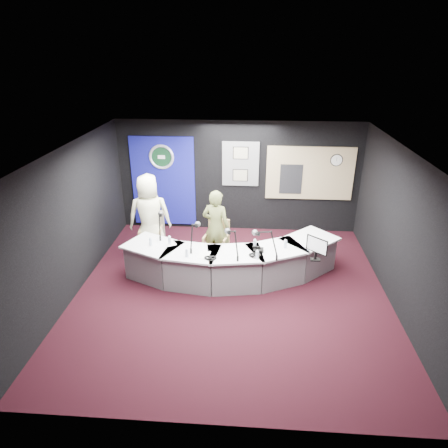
# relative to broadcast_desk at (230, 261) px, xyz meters

# --- Properties ---
(ground) EXTENTS (6.00, 6.00, 0.00)m
(ground) POSITION_rel_broadcast_desk_xyz_m (0.05, -0.55, -0.38)
(ground) COLOR black
(ground) RESTS_ON ground
(ceiling) EXTENTS (6.00, 6.00, 0.02)m
(ceiling) POSITION_rel_broadcast_desk_xyz_m (0.05, -0.55, 2.42)
(ceiling) COLOR silver
(ceiling) RESTS_ON ground
(wall_back) EXTENTS (6.00, 0.02, 2.80)m
(wall_back) POSITION_rel_broadcast_desk_xyz_m (0.05, 2.45, 1.02)
(wall_back) COLOR black
(wall_back) RESTS_ON ground
(wall_front) EXTENTS (6.00, 0.02, 2.80)m
(wall_front) POSITION_rel_broadcast_desk_xyz_m (0.05, -3.55, 1.02)
(wall_front) COLOR black
(wall_front) RESTS_ON ground
(wall_left) EXTENTS (0.02, 6.00, 2.80)m
(wall_left) POSITION_rel_broadcast_desk_xyz_m (-2.95, -0.55, 1.02)
(wall_left) COLOR black
(wall_left) RESTS_ON ground
(wall_right) EXTENTS (0.02, 6.00, 2.80)m
(wall_right) POSITION_rel_broadcast_desk_xyz_m (3.05, -0.55, 1.02)
(wall_right) COLOR black
(wall_right) RESTS_ON ground
(broadcast_desk) EXTENTS (4.50, 1.90, 0.75)m
(broadcast_desk) POSITION_rel_broadcast_desk_xyz_m (0.00, 0.00, 0.00)
(broadcast_desk) COLOR silver
(broadcast_desk) RESTS_ON ground
(backdrop_panel) EXTENTS (1.60, 0.05, 2.30)m
(backdrop_panel) POSITION_rel_broadcast_desk_xyz_m (-1.85, 2.42, 0.88)
(backdrop_panel) COLOR navy
(backdrop_panel) RESTS_ON wall_back
(agency_seal) EXTENTS (0.63, 0.07, 0.63)m
(agency_seal) POSITION_rel_broadcast_desk_xyz_m (-1.85, 2.38, 1.52)
(agency_seal) COLOR silver
(agency_seal) RESTS_ON backdrop_panel
(seal_center) EXTENTS (0.48, 0.01, 0.48)m
(seal_center) POSITION_rel_broadcast_desk_xyz_m (-1.85, 2.38, 1.52)
(seal_center) COLOR #0E341B
(seal_center) RESTS_ON backdrop_panel
(pinboard) EXTENTS (0.90, 0.04, 1.10)m
(pinboard) POSITION_rel_broadcast_desk_xyz_m (0.10, 2.42, 1.38)
(pinboard) COLOR slate
(pinboard) RESTS_ON wall_back
(framed_photo_upper) EXTENTS (0.34, 0.02, 0.27)m
(framed_photo_upper) POSITION_rel_broadcast_desk_xyz_m (0.10, 2.39, 1.65)
(framed_photo_upper) COLOR gray
(framed_photo_upper) RESTS_ON pinboard
(framed_photo_lower) EXTENTS (0.34, 0.02, 0.27)m
(framed_photo_lower) POSITION_rel_broadcast_desk_xyz_m (0.10, 2.39, 1.09)
(framed_photo_lower) COLOR gray
(framed_photo_lower) RESTS_ON pinboard
(booth_window_frame) EXTENTS (2.12, 0.06, 1.32)m
(booth_window_frame) POSITION_rel_broadcast_desk_xyz_m (1.80, 2.42, 1.18)
(booth_window_frame) COLOR tan
(booth_window_frame) RESTS_ON wall_back
(booth_glow) EXTENTS (2.00, 0.02, 1.20)m
(booth_glow) POSITION_rel_broadcast_desk_xyz_m (1.80, 2.41, 1.18)
(booth_glow) COLOR #FFEFA1
(booth_glow) RESTS_ON booth_window_frame
(equipment_rack) EXTENTS (0.55, 0.02, 0.75)m
(equipment_rack) POSITION_rel_broadcast_desk_xyz_m (1.35, 2.39, 1.03)
(equipment_rack) COLOR black
(equipment_rack) RESTS_ON booth_window_frame
(wall_clock) EXTENTS (0.28, 0.01, 0.28)m
(wall_clock) POSITION_rel_broadcast_desk_xyz_m (2.40, 2.39, 1.52)
(wall_clock) COLOR white
(wall_clock) RESTS_ON booth_window_frame
(armchair_left) EXTENTS (0.64, 0.64, 1.04)m
(armchair_left) POSITION_rel_broadcast_desk_xyz_m (-1.86, 0.90, 0.14)
(armchair_left) COLOR #A8864C
(armchair_left) RESTS_ON ground
(armchair_right) EXTENTS (0.71, 0.71, 1.06)m
(armchair_right) POSITION_rel_broadcast_desk_xyz_m (-0.35, 0.63, 0.16)
(armchair_right) COLOR #A8864C
(armchair_right) RESTS_ON ground
(draped_jacket) EXTENTS (0.51, 0.15, 0.70)m
(draped_jacket) POSITION_rel_broadcast_desk_xyz_m (-1.85, 1.14, 0.24)
(draped_jacket) COLOR slate
(draped_jacket) RESTS_ON armchair_left
(person_man) EXTENTS (1.04, 0.79, 1.91)m
(person_man) POSITION_rel_broadcast_desk_xyz_m (-1.86, 0.90, 0.58)
(person_man) COLOR #EBEBBC
(person_man) RESTS_ON ground
(person_woman) EXTENTS (0.70, 0.56, 1.68)m
(person_woman) POSITION_rel_broadcast_desk_xyz_m (-0.35, 0.63, 0.47)
(person_woman) COLOR #5E6535
(person_woman) RESTS_ON ground
(computer_monitor) EXTENTS (0.34, 0.31, 0.30)m
(computer_monitor) POSITION_rel_broadcast_desk_xyz_m (1.61, -0.49, 0.70)
(computer_monitor) COLOR black
(computer_monitor) RESTS_ON broadcast_desk
(desk_phone) EXTENTS (0.20, 0.16, 0.05)m
(desk_phone) POSITION_rel_broadcast_desk_xyz_m (0.56, -0.21, 0.40)
(desk_phone) COLOR black
(desk_phone) RESTS_ON broadcast_desk
(headphones_near) EXTENTS (0.24, 0.24, 0.04)m
(headphones_near) POSITION_rel_broadcast_desk_xyz_m (0.49, -0.41, 0.39)
(headphones_near) COLOR black
(headphones_near) RESTS_ON broadcast_desk
(headphones_far) EXTENTS (0.21, 0.21, 0.03)m
(headphones_far) POSITION_rel_broadcast_desk_xyz_m (-0.35, -0.58, 0.39)
(headphones_far) COLOR black
(headphones_far) RESTS_ON broadcast_desk
(paper_stack) EXTENTS (0.30, 0.33, 0.00)m
(paper_stack) POSITION_rel_broadcast_desk_xyz_m (-1.23, 0.01, 0.38)
(paper_stack) COLOR white
(paper_stack) RESTS_ON broadcast_desk
(notepad) EXTENTS (0.24, 0.33, 0.00)m
(notepad) POSITION_rel_broadcast_desk_xyz_m (-0.49, -0.44, 0.38)
(notepad) COLOR white
(notepad) RESTS_ON broadcast_desk
(boom_mic_a) EXTENTS (0.23, 0.73, 0.60)m
(boom_mic_a) POSITION_rel_broadcast_desk_xyz_m (-1.51, 0.41, 0.68)
(boom_mic_a) COLOR black
(boom_mic_a) RESTS_ON broadcast_desk
(boom_mic_b) EXTENTS (0.17, 0.74, 0.60)m
(boom_mic_b) POSITION_rel_broadcast_desk_xyz_m (-0.71, -0.08, 0.68)
(boom_mic_b) COLOR black
(boom_mic_b) RESTS_ON broadcast_desk
(boom_mic_c) EXTENTS (0.35, 0.70, 0.60)m
(boom_mic_c) POSITION_rel_broadcast_desk_xyz_m (0.05, -0.34, 0.68)
(boom_mic_c) COLOR black
(boom_mic_c) RESTS_ON broadcast_desk
(boom_mic_d) EXTENTS (0.54, 0.58, 0.60)m
(boom_mic_d) POSITION_rel_broadcast_desk_xyz_m (0.68, -0.32, 0.68)
(boom_mic_d) COLOR black
(boom_mic_d) RESTS_ON broadcast_desk
(water_bottles) EXTENTS (3.20, 0.57, 0.18)m
(water_bottles) POSITION_rel_broadcast_desk_xyz_m (-0.03, -0.28, 0.46)
(water_bottles) COLOR silver
(water_bottles) RESTS_ON broadcast_desk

